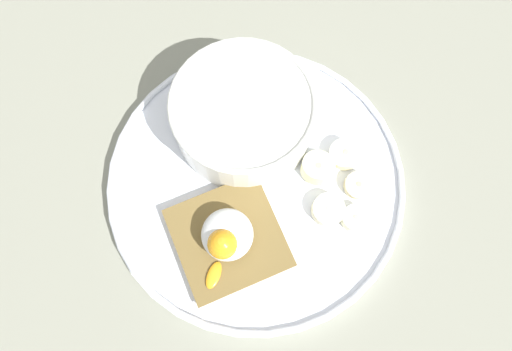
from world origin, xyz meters
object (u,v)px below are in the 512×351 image
Objects in this scene: poached_egg at (226,237)px; banana_slice_right at (318,168)px; banana_slice_left at (358,185)px; oatmeal_bowl at (243,114)px; banana_slice_front at (345,154)px; banana_slice_inner at (355,218)px; banana_slice_back at (328,210)px; toast_slice at (228,238)px.

poached_egg is 11.65cm from banana_slice_right.
oatmeal_bowl is at bearing -124.34° from banana_slice_left.
banana_slice_inner is at bearing 1.66° from banana_slice_front.
banana_slice_right is at bearing -66.98° from banana_slice_front.
banana_slice_back reaches higher than banana_slice_inner.
banana_slice_left is (-4.34, 13.03, -0.18)cm from toast_slice.
banana_slice_front is 5.96cm from banana_slice_back.
banana_slice_inner is (10.63, 9.99, -2.32)cm from oatmeal_bowl.
poached_egg is 1.90× the size of banana_slice_front.
poached_egg is at bearing -11.20° from oatmeal_bowl.
banana_slice_left is at bearing 108.43° from toast_slice.
toast_slice is 2.13cm from poached_egg.
toast_slice is at bearing -57.80° from banana_slice_front.
banana_slice_right is at bearing 52.67° from oatmeal_bowl.
banana_slice_right is (5.32, 6.97, -2.09)cm from oatmeal_bowl.
oatmeal_bowl is at bearing -136.77° from banana_slice_inner.
oatmeal_bowl is 4.08× the size of banana_slice_left.
oatmeal_bowl is 14.77cm from banana_slice_inner.
banana_slice_right is at bearing 125.50° from poached_egg.
oatmeal_bowl is 3.09× the size of banana_slice_right.
banana_slice_left is 4.33cm from banana_slice_right.
poached_egg is 1.60× the size of banana_slice_right.
poached_egg is at bearing -70.65° from banana_slice_left.
banana_slice_left is 3.36cm from banana_slice_inner.
banana_slice_front is 3.40cm from banana_slice_left.
banana_slice_right is at bearing -172.66° from banana_slice_back.
toast_slice is 3.25× the size of banana_slice_front.
toast_slice is 1.71× the size of poached_egg.
toast_slice is 14.25cm from banana_slice_front.
poached_egg reaches higher than banana_slice_front.
toast_slice and banana_slice_inner have the same top height.
banana_slice_front and banana_slice_right have the same top height.
banana_slice_front is at bearing -178.34° from banana_slice_inner.
poached_egg is at bearing -76.60° from banana_slice_back.
banana_slice_right reaches higher than banana_slice_back.
toast_slice is 11.22cm from banana_slice_right.
banana_slice_front reaches higher than toast_slice.
banana_slice_inner is (1.01, 2.47, -0.05)cm from banana_slice_back.
banana_slice_front is at bearing 122.87° from poached_egg.
banana_slice_right is (-6.66, 9.34, -2.01)cm from poached_egg.
oatmeal_bowl is at bearing -141.97° from banana_slice_back.
banana_slice_back is (2.26, -3.25, 0.11)cm from banana_slice_left.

